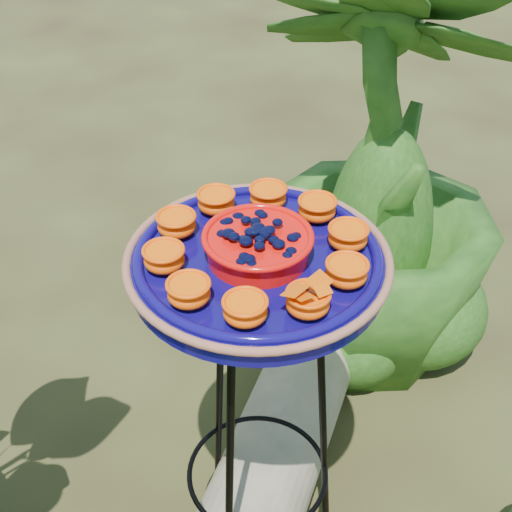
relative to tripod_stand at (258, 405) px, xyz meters
The scene contains 4 objects.
tripod_stand is the anchor object (origin of this frame).
feeder_dish 0.35m from the tripod_stand, 90.96° to the right, with size 0.45×0.45×0.10m.
driftwood_log 0.41m from the tripod_stand, 46.19° to the left, with size 0.23×0.23×0.68m, color tan.
shrub_back_right 0.75m from the tripod_stand, 34.11° to the left, with size 0.63×0.63×1.13m, color #1A4311.
Camera 1 is at (-0.32, -0.63, 1.53)m, focal length 50.00 mm.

